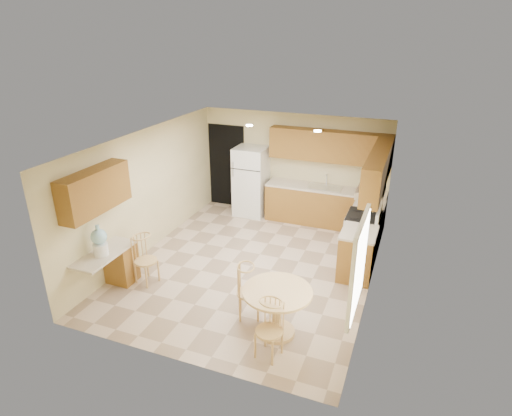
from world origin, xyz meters
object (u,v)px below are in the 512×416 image
at_px(dining_table, 277,306).
at_px(chair_desk, 142,257).
at_px(stove, 362,235).
at_px(water_crock, 100,242).
at_px(chair_table_b, 267,328).
at_px(refrigerator, 251,181).
at_px(chair_table_a, 247,289).

bearing_deg(dining_table, chair_desk, 171.10).
bearing_deg(stove, water_crock, -143.11).
relative_size(dining_table, chair_table_b, 1.18).
bearing_deg(refrigerator, chair_table_a, -69.13).
xyz_separation_m(chair_table_a, chair_desk, (-2.10, 0.25, 0.00)).
bearing_deg(dining_table, chair_table_a, 163.48).
xyz_separation_m(refrigerator, stove, (2.88, -1.22, -0.38)).
bearing_deg(refrigerator, dining_table, -63.43).
xyz_separation_m(refrigerator, chair_table_b, (2.10, -4.68, -0.31)).
bearing_deg(chair_table_b, stove, -91.62).
relative_size(refrigerator, chair_desk, 1.84).
relative_size(stove, chair_table_b, 1.24).
distance_m(dining_table, chair_table_b, 0.58).
distance_m(chair_table_a, chair_desk, 2.12).
bearing_deg(chair_table_b, water_crock, 1.63).
bearing_deg(chair_table_b, chair_desk, -9.28).
distance_m(chair_table_a, chair_table_b, 0.96).
height_order(stove, dining_table, stove).
distance_m(dining_table, chair_desk, 2.68).
bearing_deg(dining_table, stove, 74.06).
relative_size(stove, chair_table_a, 1.20).
xyz_separation_m(refrigerator, dining_table, (2.05, -4.10, -0.34)).
relative_size(chair_table_a, chair_desk, 0.99).
bearing_deg(water_crock, stove, 36.89).
xyz_separation_m(dining_table, water_crock, (-3.10, -0.06, 0.51)).
distance_m(refrigerator, stove, 3.15).
distance_m(chair_table_b, water_crock, 3.23).
bearing_deg(refrigerator, chair_desk, -99.24).
relative_size(chair_table_a, water_crock, 1.67).
xyz_separation_m(chair_desk, water_crock, (-0.45, -0.48, 0.46)).
bearing_deg(chair_desk, chair_table_b, 83.74).
height_order(dining_table, chair_table_a, chair_table_a).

